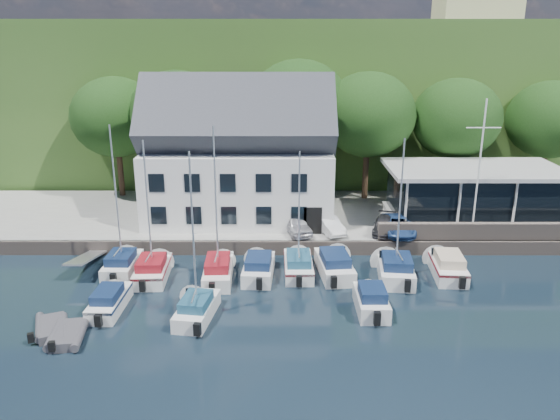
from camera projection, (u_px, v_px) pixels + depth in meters
The scene contains 33 objects.
ground at pixel (355, 337), 27.71m from camera, with size 180.00×180.00×0.00m, color black.
quay at pixel (327, 218), 44.23m from camera, with size 60.00×13.00×1.00m, color #989893.
quay_face at pixel (335, 248), 38.04m from camera, with size 60.00×0.30×1.00m, color #6B5E55.
hillside at pixel (305, 81), 84.35m from camera, with size 160.00×75.00×16.00m, color #2F531F.
field_patch at pixel (352, 26), 89.49m from camera, with size 50.00×30.00×0.30m, color #5A6934.
harbor_building at pixel (239, 163), 41.81m from camera, with size 14.40×8.20×8.70m, color silver, non-canonical shape.
club_pavilion at pixel (472, 193), 42.02m from camera, with size 13.20×7.20×4.10m, color black, non-canonical shape.
seawall at pixel (507, 231), 38.07m from camera, with size 18.00×0.50×1.20m, color #6B5E55.
gangway at pixel (90, 266), 36.30m from camera, with size 1.20×6.00×1.40m, color silver, non-canonical shape.
car_silver at pixel (296, 224), 39.37m from camera, with size 1.55×3.86×1.32m, color silver.
car_white at pixel (328, 224), 39.49m from camera, with size 1.27×3.65×1.20m, color silver.
car_dgrey at pixel (385, 225), 39.52m from camera, with size 1.53×3.78×1.10m, color #2C2D31.
car_blue at pixel (398, 224), 39.28m from camera, with size 1.53×3.87×1.33m, color navy.
flagpole at pixel (479, 170), 37.42m from camera, with size 2.32×0.20×9.68m, color silver, non-canonical shape.
tree_0 at pixel (118, 137), 47.35m from camera, with size 7.62×7.62×10.42m, color black, non-canonical shape.
tree_1 at pixel (178, 136), 46.21m from camera, with size 8.04×8.04×10.99m, color black, non-canonical shape.
tree_2 at pixel (299, 129), 47.15m from camera, with size 8.67×8.67×11.85m, color black, non-canonical shape.
tree_3 at pixel (367, 136), 46.47m from camera, with size 7.96×7.96×10.88m, color black, non-canonical shape.
tree_4 at pixel (454, 139), 46.83m from camera, with size 7.55×7.55×10.32m, color black, non-canonical shape.
tree_5 at pixel (547, 139), 47.43m from camera, with size 7.37×7.37×10.07m, color black, non-canonical shape.
boat_r1_0 at pixel (117, 208), 33.96m from camera, with size 1.98×5.60×8.80m, color silver, non-canonical shape.
boat_r1_1 at pixel (148, 212), 33.16m from camera, with size 2.06×5.95×8.81m, color silver, non-canonical shape.
boat_r1_2 at pixel (216, 210), 33.05m from camera, with size 1.86×6.69×9.03m, color silver, non-canonical shape.
boat_r1_3 at pixel (259, 265), 34.55m from camera, with size 1.98×6.01×1.47m, color silver, non-canonical shape.
boat_r1_4 at pixel (299, 211), 33.94m from camera, with size 1.93×6.19×8.48m, color silver, non-canonical shape.
boat_r1_5 at pixel (334, 262), 34.92m from camera, with size 2.08×6.63×1.53m, color silver, non-canonical shape.
boat_r1_6 at pixel (400, 206), 32.99m from camera, with size 2.27×6.09×9.60m, color silver, non-canonical shape.
boat_r1_7 at pixel (447, 264), 34.74m from camera, with size 2.01×6.37×1.53m, color silver, non-canonical shape.
boat_r2_0 at pixel (109, 299), 30.28m from camera, with size 1.67×5.61×1.36m, color silver, non-canonical shape.
boat_r2_1 at pixel (194, 246), 28.37m from camera, with size 1.80×5.65×8.32m, color silver, non-canonical shape.
boat_r2_3 at pixel (371, 298), 30.19m from camera, with size 1.80×5.10×1.52m, color silver, non-canonical shape.
dinghy_0 at pixel (52, 327), 28.05m from camera, with size 1.75×2.91×0.68m, color #3C3B41, non-canonical shape.
dinghy_1 at pixel (67, 333), 27.40m from camera, with size 1.80×2.99×0.70m, color #3C3B41, non-canonical shape.
Camera 1 is at (-3.81, -24.44, 14.58)m, focal length 35.00 mm.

